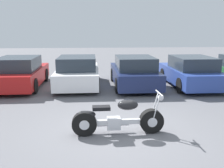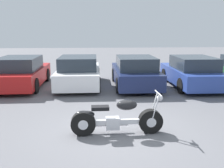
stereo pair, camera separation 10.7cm
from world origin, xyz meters
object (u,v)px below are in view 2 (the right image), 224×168
(parked_car_red, at_px, (21,73))
(parked_car_blue, at_px, (192,72))
(motorcycle, at_px, (116,119))
(parked_car_navy, at_px, (135,72))
(parked_car_white, at_px, (79,72))

(parked_car_red, distance_m, parked_car_blue, 7.81)
(motorcycle, height_order, parked_car_navy, parked_car_navy)
(parked_car_red, xyz_separation_m, parked_car_blue, (7.80, -0.37, 0.00))
(parked_car_red, xyz_separation_m, parked_car_navy, (5.20, -0.19, 0.00))
(parked_car_red, relative_size, parked_car_white, 1.00)
(motorcycle, height_order, parked_car_blue, parked_car_blue)
(parked_car_navy, distance_m, parked_car_blue, 2.61)
(motorcycle, relative_size, parked_car_navy, 0.57)
(parked_car_navy, bearing_deg, parked_car_white, 175.16)
(parked_car_red, relative_size, parked_car_navy, 1.00)
(parked_car_red, height_order, parked_car_white, same)
(motorcycle, bearing_deg, parked_car_navy, 76.15)
(parked_car_navy, bearing_deg, parked_car_blue, -4.10)
(motorcycle, xyz_separation_m, parked_car_white, (-1.29, 5.55, 0.26))
(motorcycle, bearing_deg, parked_car_blue, 52.70)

